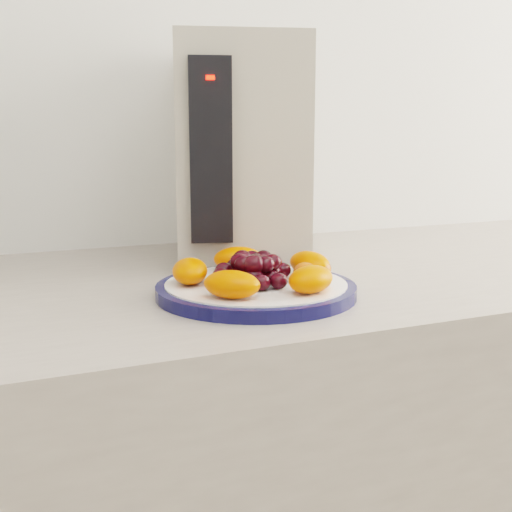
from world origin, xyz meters
name	(u,v)px	position (x,y,z in m)	size (l,w,h in m)	color
wall_back	(103,9)	(0.00, 1.51, 1.30)	(3.50, 0.02, 2.60)	silver
plate_rim	(256,290)	(0.09, 1.08, 0.91)	(0.24, 0.24, 0.01)	#0C103D
plate_face	(256,289)	(0.09, 1.08, 0.91)	(0.22, 0.22, 0.02)	white
appliance_body	(237,152)	(0.17, 1.33, 1.07)	(0.19, 0.27, 0.33)	#ADA393
appliance_panel	(211,151)	(0.08, 1.21, 1.07)	(0.06, 0.02, 0.25)	black
appliance_led	(210,78)	(0.08, 1.20, 1.17)	(0.01, 0.01, 0.01)	#FF0C05
fruit_plate	(257,270)	(0.09, 1.08, 0.93)	(0.21, 0.21, 0.04)	#FF4800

